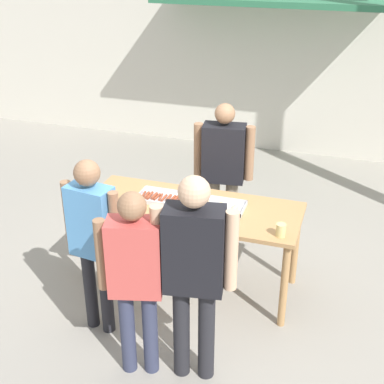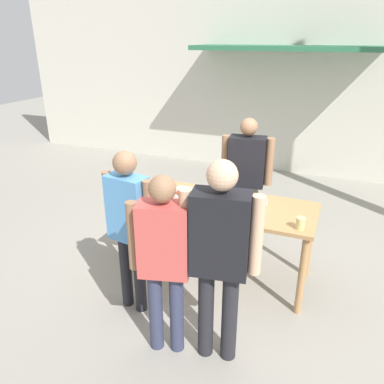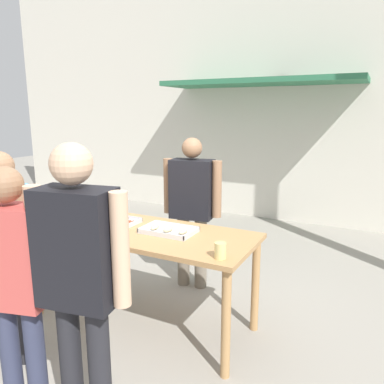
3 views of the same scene
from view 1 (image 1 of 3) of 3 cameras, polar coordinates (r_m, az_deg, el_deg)
The scene contains 12 objects.
ground_plane at distance 5.61m, azimuth 0.00°, elevation -9.72°, with size 24.00×24.00×0.00m, color gray.
building_facade_back at distance 8.47m, azimuth 8.82°, elevation 19.00°, with size 12.00×1.11×4.50m.
serving_table at distance 5.18m, azimuth 0.00°, elevation -2.57°, with size 2.09×0.83×0.91m.
food_tray_sausages at distance 5.26m, azimuth -3.30°, elevation -0.60°, with size 0.45×0.31×0.04m.
food_tray_buns at distance 5.09m, azimuth 3.02°, elevation -1.52°, with size 0.46×0.30×0.06m.
condiment_jar_mustard at distance 5.19m, azimuth -10.66°, elevation -1.11°, with size 0.06×0.06×0.08m.
condiment_jar_ketchup at distance 5.15m, azimuth -9.77°, elevation -1.26°, with size 0.06×0.06×0.08m.
beer_cup at distance 4.67m, azimuth 9.46°, elevation -4.03°, with size 0.09×0.09×0.12m.
person_server_behind_table at distance 5.83m, azimuth 3.38°, elevation 2.95°, with size 0.65×0.31×1.67m.
person_customer_holding_hotdog at distance 4.58m, azimuth -10.55°, elevation -4.32°, with size 0.55×0.26×1.66m.
person_customer_with_cup at distance 3.99m, azimuth 0.22°, elevation -7.81°, with size 0.64×0.31×1.79m.
person_customer_waiting_in_line at distance 4.10m, azimuth -6.04°, elevation -8.40°, with size 0.57×0.32×1.64m.
Camera 1 is at (1.40, -4.31, 3.31)m, focal length 50.00 mm.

